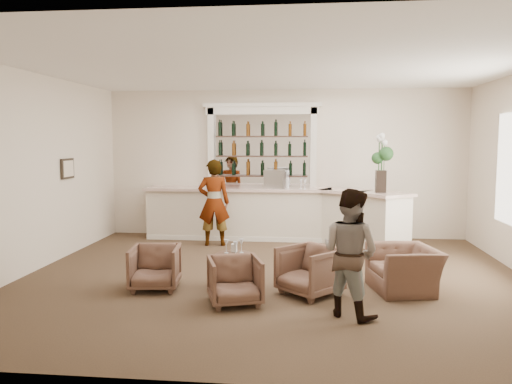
# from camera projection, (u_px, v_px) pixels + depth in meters

# --- Properties ---
(ground) EXTENTS (8.00, 8.00, 0.00)m
(ground) POSITION_uv_depth(u_px,v_px,m) (273.00, 278.00, 7.94)
(ground) COLOR #503B28
(ground) RESTS_ON ground
(room_shell) EXTENTS (8.04, 7.02, 3.32)m
(room_shell) POSITION_uv_depth(u_px,v_px,m) (286.00, 131.00, 8.38)
(room_shell) COLOR beige
(room_shell) RESTS_ON ground
(bar_counter) EXTENTS (5.72, 1.80, 1.14)m
(bar_counter) POSITION_uv_depth(u_px,v_px,m) (275.00, 214.00, 10.86)
(bar_counter) COLOR silver
(bar_counter) RESTS_ON ground
(back_bar_alcove) EXTENTS (2.64, 0.25, 3.00)m
(back_bar_alcove) POSITION_uv_depth(u_px,v_px,m) (262.00, 147.00, 11.15)
(back_bar_alcove) COLOR white
(back_bar_alcove) RESTS_ON ground
(cocktail_table) EXTENTS (0.57, 0.57, 0.50)m
(cocktail_table) POSITION_uv_depth(u_px,v_px,m) (234.00, 270.00, 7.44)
(cocktail_table) COLOR #47301F
(cocktail_table) RESTS_ON ground
(sommelier) EXTENTS (0.71, 0.52, 1.79)m
(sommelier) POSITION_uv_depth(u_px,v_px,m) (214.00, 203.00, 10.31)
(sommelier) COLOR gray
(sommelier) RESTS_ON ground
(guest) EXTENTS (0.98, 0.95, 1.60)m
(guest) POSITION_uv_depth(u_px,v_px,m) (350.00, 253.00, 6.17)
(guest) COLOR gray
(guest) RESTS_ON ground
(armchair_left) EXTENTS (0.77, 0.79, 0.64)m
(armchair_left) POSITION_uv_depth(u_px,v_px,m) (155.00, 267.00, 7.32)
(armchair_left) COLOR brown
(armchair_left) RESTS_ON ground
(armchair_center) EXTENTS (0.86, 0.87, 0.63)m
(armchair_center) POSITION_uv_depth(u_px,v_px,m) (235.00, 281.00, 6.66)
(armchair_center) COLOR brown
(armchair_center) RESTS_ON ground
(armchair_right) EXTENTS (1.06, 1.06, 0.69)m
(armchair_right) POSITION_uv_depth(u_px,v_px,m) (310.00, 271.00, 7.05)
(armchair_right) COLOR brown
(armchair_right) RESTS_ON ground
(armchair_far) EXTENTS (1.05, 1.15, 0.64)m
(armchair_far) POSITION_uv_depth(u_px,v_px,m) (404.00, 269.00, 7.23)
(armchair_far) COLOR brown
(armchair_far) RESTS_ON ground
(espresso_machine) EXTENTS (0.55, 0.50, 0.40)m
(espresso_machine) POSITION_uv_depth(u_px,v_px,m) (276.00, 179.00, 10.85)
(espresso_machine) COLOR #AFAFB4
(espresso_machine) RESTS_ON bar_counter
(flower_vase) EXTENTS (0.31, 0.31, 1.17)m
(flower_vase) POSITION_uv_depth(u_px,v_px,m) (381.00, 159.00, 9.93)
(flower_vase) COLOR black
(flower_vase) RESTS_ON bar_counter
(wine_glass_bar_left) EXTENTS (0.07, 0.07, 0.21)m
(wine_glass_bar_left) POSITION_uv_depth(u_px,v_px,m) (305.00, 184.00, 10.66)
(wine_glass_bar_left) COLOR white
(wine_glass_bar_left) RESTS_ON bar_counter
(wine_glass_bar_right) EXTENTS (0.07, 0.07, 0.21)m
(wine_glass_bar_right) POSITION_uv_depth(u_px,v_px,m) (301.00, 184.00, 10.69)
(wine_glass_bar_right) COLOR white
(wine_glass_bar_right) RESTS_ON bar_counter
(wine_glass_tbl_a) EXTENTS (0.07, 0.07, 0.21)m
(wine_glass_tbl_a) POSITION_uv_depth(u_px,v_px,m) (226.00, 246.00, 7.45)
(wine_glass_tbl_a) COLOR white
(wine_glass_tbl_a) RESTS_ON cocktail_table
(wine_glass_tbl_b) EXTENTS (0.07, 0.07, 0.21)m
(wine_glass_tbl_b) POSITION_uv_depth(u_px,v_px,m) (241.00, 246.00, 7.47)
(wine_glass_tbl_b) COLOR white
(wine_glass_tbl_b) RESTS_ON cocktail_table
(wine_glass_tbl_c) EXTENTS (0.07, 0.07, 0.21)m
(wine_glass_tbl_c) POSITION_uv_depth(u_px,v_px,m) (235.00, 249.00, 7.27)
(wine_glass_tbl_c) COLOR white
(wine_glass_tbl_c) RESTS_ON cocktail_table
(napkin_holder) EXTENTS (0.08, 0.08, 0.12)m
(napkin_holder) POSITION_uv_depth(u_px,v_px,m) (234.00, 248.00, 7.55)
(napkin_holder) COLOR silver
(napkin_holder) RESTS_ON cocktail_table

